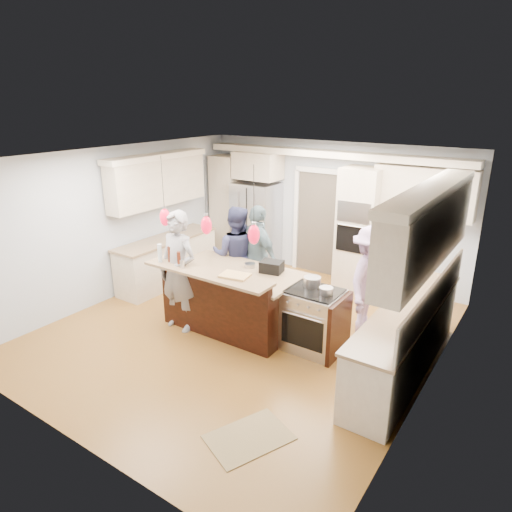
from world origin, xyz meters
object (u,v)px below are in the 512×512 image
at_px(refrigerator, 256,225).
at_px(person_bar_end, 178,272).
at_px(person_far_left, 236,255).
at_px(island_range, 315,320).
at_px(kitchen_island, 233,297).

distance_m(refrigerator, person_bar_end, 3.16).
bearing_deg(person_far_left, person_bar_end, 58.93).
distance_m(island_range, person_bar_end, 2.20).
bearing_deg(person_bar_end, island_range, 17.87).
distance_m(island_range, person_far_left, 2.09).
bearing_deg(island_range, person_far_left, 159.96).
xyz_separation_m(kitchen_island, person_bar_end, (-0.65, -0.52, 0.46)).
distance_m(refrigerator, kitchen_island, 2.91).
height_order(kitchen_island, person_far_left, person_far_left).
bearing_deg(refrigerator, kitchen_island, -63.07).
bearing_deg(island_range, refrigerator, 137.41).
bearing_deg(kitchen_island, refrigerator, 116.93).
xyz_separation_m(island_range, person_bar_end, (-2.06, -0.60, 0.49)).
xyz_separation_m(refrigerator, kitchen_island, (1.30, -2.57, -0.41)).
bearing_deg(person_bar_end, refrigerator, 103.56).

